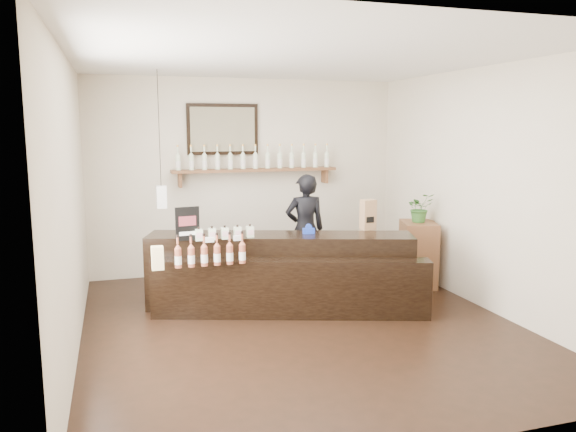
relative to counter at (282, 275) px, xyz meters
The scene contains 10 objects.
ground 0.71m from the counter, 86.97° to the right, with size 5.00×5.00×0.00m, color black.
room_shell 1.42m from the counter, 86.97° to the right, with size 5.00×5.00×5.00m.
back_wall_decor 2.24m from the counter, 93.60° to the left, with size 2.66×0.96×1.69m.
counter is the anchor object (origin of this frame).
promo_sign 1.25m from the counter, behind, with size 0.27×0.06×0.38m.
paper_bag 1.30m from the counter, ahead, with size 0.18×0.14×0.37m.
tape_dispenser 0.61m from the counter, ahead, with size 0.15×0.08×0.12m.
side_cabinet 2.07m from the counter, 11.80° to the left, with size 0.59×0.70×0.86m.
potted_plant 2.17m from the counter, 11.80° to the left, with size 0.35×0.30×0.39m, color #346A2A.
shopkeeper 1.22m from the counter, 57.72° to the left, with size 0.62×0.40×1.69m, color black.
Camera 1 is at (-1.85, -5.50, 2.11)m, focal length 35.00 mm.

